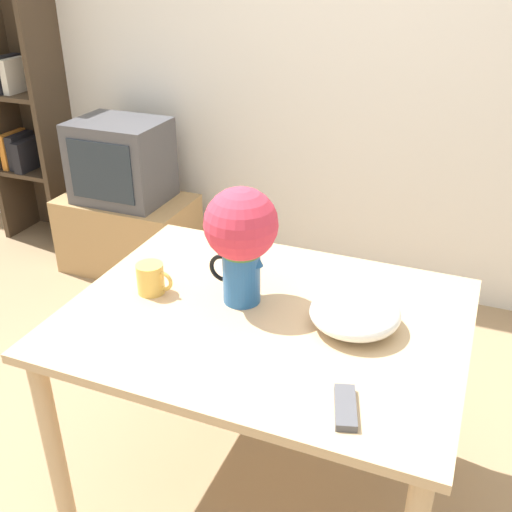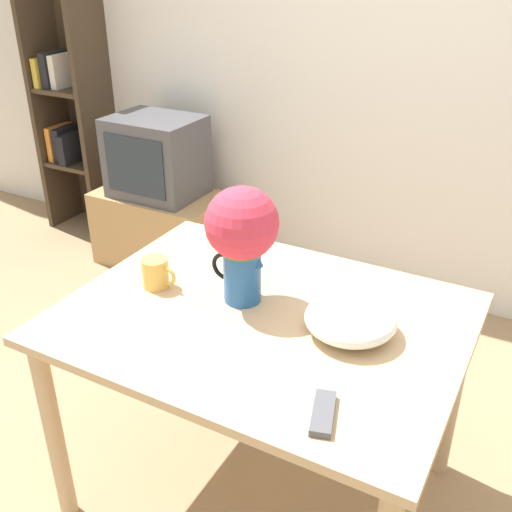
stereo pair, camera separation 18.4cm
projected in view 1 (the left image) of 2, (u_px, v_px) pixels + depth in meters
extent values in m
plane|color=#9E7F5B|center=(217.00, 507.00, 2.15)|extent=(12.00, 12.00, 0.00)
cube|color=silver|center=(363.00, 54.00, 3.03)|extent=(8.00, 0.05, 2.60)
cube|color=tan|center=(265.00, 318.00, 1.87)|extent=(1.23, 0.95, 0.03)
cylinder|color=tan|center=(54.00, 450.00, 1.90)|extent=(0.06, 0.06, 0.74)
cylinder|color=tan|center=(180.00, 316.00, 2.58)|extent=(0.06, 0.06, 0.74)
cylinder|color=tan|center=(444.00, 379.00, 2.21)|extent=(0.06, 0.06, 0.74)
cylinder|color=#235B9E|center=(242.00, 274.00, 1.89)|extent=(0.12, 0.12, 0.19)
cone|color=#235B9E|center=(257.00, 259.00, 1.85)|extent=(0.04, 0.04, 0.05)
torus|color=black|center=(223.00, 268.00, 1.91)|extent=(0.10, 0.01, 0.10)
sphere|color=#3D7033|center=(241.00, 236.00, 1.83)|extent=(0.17, 0.17, 0.17)
sphere|color=#CC3347|center=(241.00, 224.00, 1.81)|extent=(0.23, 0.23, 0.23)
cylinder|color=gold|center=(150.00, 278.00, 1.96)|extent=(0.09, 0.09, 0.10)
torus|color=gold|center=(163.00, 281.00, 1.94)|extent=(0.07, 0.01, 0.07)
ellipsoid|color=white|center=(355.00, 313.00, 1.78)|extent=(0.27, 0.27, 0.10)
cube|color=#4C4C51|center=(345.00, 407.00, 1.48)|extent=(0.09, 0.16, 0.02)
cube|color=tan|center=(129.00, 234.00, 3.64)|extent=(0.78, 0.46, 0.46)
cube|color=#4C4C51|center=(121.00, 161.00, 3.42)|extent=(0.51, 0.40, 0.46)
cube|color=#232D38|center=(100.00, 172.00, 3.26)|extent=(0.40, 0.01, 0.33)
cube|color=#423323|center=(1.00, 113.00, 3.86)|extent=(0.04, 0.32, 1.65)
cube|color=#423323|center=(53.00, 119.00, 3.73)|extent=(0.04, 0.32, 1.65)
cube|color=#423323|center=(43.00, 110.00, 3.92)|extent=(0.45, 0.01, 1.65)
cube|color=#423323|center=(37.00, 170.00, 3.96)|extent=(0.38, 0.29, 0.03)
cube|color=orange|center=(14.00, 149.00, 3.95)|extent=(0.04, 0.22, 0.23)
cube|color=black|center=(22.00, 151.00, 3.93)|extent=(0.06, 0.21, 0.22)
cube|color=black|center=(30.00, 154.00, 3.91)|extent=(0.06, 0.27, 0.20)
cube|color=#423323|center=(23.00, 95.00, 3.73)|extent=(0.38, 0.29, 0.03)
cube|color=gold|center=(0.00, 76.00, 3.73)|extent=(0.04, 0.26, 0.18)
cube|color=black|center=(7.00, 74.00, 3.70)|extent=(0.06, 0.22, 0.22)
cube|color=silver|center=(15.00, 75.00, 3.68)|extent=(0.05, 0.20, 0.21)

